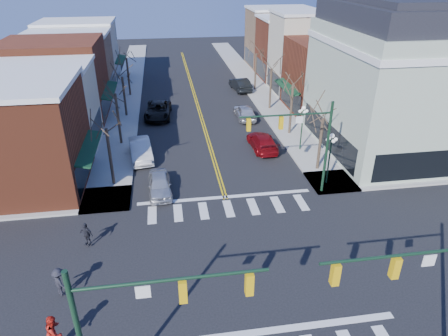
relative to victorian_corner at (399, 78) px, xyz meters
name	(u,v)px	position (x,y,z in m)	size (l,w,h in m)	color
ground	(246,267)	(-16.50, -14.50, -6.66)	(160.00, 160.00, 0.00)	black
sidewalk_left	(119,140)	(-25.25, 5.50, -6.58)	(3.50, 70.00, 0.15)	#9E9B93
sidewalk_right	(290,130)	(-7.75, 5.50, -6.58)	(3.50, 70.00, 0.15)	#9E9B93
bldg_left_brick_a	(10,140)	(-32.00, -2.75, -2.66)	(10.00, 8.50, 8.00)	maroon
bldg_left_stucco_a	(38,109)	(-32.00, 5.00, -2.91)	(10.00, 7.00, 7.50)	beige
bldg_left_brick_b	(56,81)	(-32.00, 13.00, -2.41)	(10.00, 9.00, 8.50)	maroon
bldg_left_tan	(70,67)	(-32.00, 21.25, -2.76)	(10.00, 7.50, 7.80)	#997554
bldg_left_stucco_b	(80,53)	(-32.00, 29.00, -2.56)	(10.00, 8.00, 8.20)	beige
bldg_right_brick_a	(334,76)	(-1.00, 11.25, -2.66)	(10.00, 8.50, 8.00)	maroon
bldg_right_stucco	(311,54)	(-1.00, 19.00, -1.66)	(10.00, 7.00, 10.00)	beige
bldg_right_brick_b	(294,49)	(-1.00, 26.50, -2.41)	(10.00, 8.00, 8.50)	maroon
bldg_right_tan	(279,38)	(-1.00, 34.50, -2.16)	(10.00, 8.00, 9.00)	#997554
victorian_corner	(399,78)	(0.00, 0.00, 0.00)	(12.25, 14.25, 13.30)	#AABAA1
traffic_mast_near_left	(134,322)	(-22.05, -21.90, -1.95)	(6.60, 0.28, 7.20)	#14331E
traffic_mast_near_right	(431,286)	(-10.95, -21.90, -1.95)	(6.60, 0.28, 7.20)	#14331E
traffic_mast_far_right	(304,137)	(-10.95, -7.10, -1.95)	(6.60, 0.28, 7.20)	#14331E
lamppost_corner	(330,150)	(-8.30, -6.00, -3.70)	(0.36, 0.36, 4.33)	#14331E
lamppost_midblock	(302,121)	(-8.30, 0.50, -3.70)	(0.36, 0.36, 4.33)	#14331E
tree_left_a	(110,158)	(-24.90, -3.50, -4.28)	(0.24, 0.24, 4.76)	#382B21
tree_left_b	(118,120)	(-24.90, 4.50, -4.14)	(0.24, 0.24, 5.04)	#382B21
tree_left_c	(124,97)	(-24.90, 12.50, -4.38)	(0.24, 0.24, 4.55)	#382B21
tree_left_d	(128,77)	(-24.90, 20.50, -4.21)	(0.24, 0.24, 4.90)	#382B21
tree_right_a	(320,145)	(-8.10, -3.50, -4.35)	(0.24, 0.24, 4.62)	#382B21
tree_right_b	(291,110)	(-8.10, 4.50, -4.07)	(0.24, 0.24, 5.18)	#382B21
tree_right_c	(270,89)	(-8.10, 12.50, -4.24)	(0.24, 0.24, 4.83)	#382B21
tree_right_d	(255,72)	(-8.10, 20.50, -4.17)	(0.24, 0.24, 4.97)	#382B21
car_left_near	(160,184)	(-21.30, -5.32, -5.93)	(1.71, 4.24, 1.45)	silver
car_left_mid	(141,150)	(-22.90, 1.00, -5.82)	(1.77, 5.08, 1.67)	silver
car_left_far	(158,110)	(-21.30, 11.60, -5.83)	(2.76, 5.98, 1.66)	black
car_right_near	(262,142)	(-11.70, 1.38, -5.91)	(2.09, 5.15, 1.49)	maroon
car_right_mid	(245,112)	(-11.70, 9.67, -5.85)	(1.90, 4.72, 1.61)	silver
car_right_far	(240,84)	(-10.10, 20.75, -5.80)	(1.81, 5.20, 1.71)	black
pedestrian_red_b	(55,332)	(-26.02, -18.61, -5.57)	(0.91, 0.71, 1.87)	#B51C13
pedestrian_dark_a	(86,234)	(-25.78, -11.17, -5.73)	(0.91, 0.38, 1.56)	black
pedestrian_dark_b	(60,282)	(-26.50, -15.27, -5.68)	(1.07, 0.62, 1.66)	black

